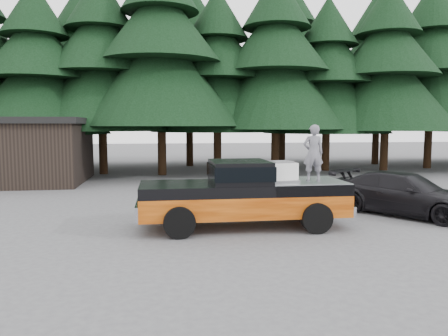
{
  "coord_description": "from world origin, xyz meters",
  "views": [
    {
      "loc": [
        -1.08,
        -11.46,
        2.92
      ],
      "look_at": [
        0.59,
        0.0,
        1.79
      ],
      "focal_mm": 35.0,
      "sensor_mm": 36.0,
      "label": 1
    }
  ],
  "objects": [
    {
      "name": "ground",
      "position": [
        0.0,
        0.0,
        0.0
      ],
      "size": [
        120.0,
        120.0,
        0.0
      ],
      "primitive_type": "plane",
      "color": "#48474A",
      "rests_on": "ground"
    },
    {
      "name": "pickup_truck",
      "position": [
        1.22,
        0.65,
        0.67
      ],
      "size": [
        6.0,
        2.04,
        1.33
      ],
      "primitive_type": null,
      "color": "#D26517",
      "rests_on": "ground"
    },
    {
      "name": "truck_cab",
      "position": [
        1.12,
        0.65,
        1.62
      ],
      "size": [
        1.66,
        1.9,
        0.59
      ],
      "primitive_type": "cube",
      "color": "black",
      "rests_on": "pickup_truck"
    },
    {
      "name": "air_compressor",
      "position": [
        2.3,
        0.45,
        1.59
      ],
      "size": [
        0.85,
        0.74,
        0.52
      ],
      "primitive_type": "cube",
      "rotation": [
        0.0,
        0.0,
        0.17
      ],
      "color": "silver",
      "rests_on": "pickup_truck"
    },
    {
      "name": "man_on_bed",
      "position": [
        3.21,
        0.41,
        2.14
      ],
      "size": [
        0.61,
        0.42,
        1.61
      ],
      "primitive_type": "imported",
      "rotation": [
        0.0,
        0.0,
        3.08
      ],
      "color": "slate",
      "rests_on": "pickup_truck"
    },
    {
      "name": "parked_car",
      "position": [
        6.79,
        1.62,
        0.69
      ],
      "size": [
        4.37,
        5.02,
        1.39
      ],
      "primitive_type": "imported",
      "rotation": [
        0.0,
        0.0,
        0.62
      ],
      "color": "black",
      "rests_on": "ground"
    },
    {
      "name": "utility_building",
      "position": [
        -9.0,
        12.0,
        1.67
      ],
      "size": [
        8.4,
        6.4,
        3.3
      ],
      "color": "black",
      "rests_on": "ground"
    },
    {
      "name": "treeline",
      "position": [
        0.42,
        17.2,
        7.72
      ],
      "size": [
        60.15,
        16.05,
        17.5
      ],
      "color": "black",
      "rests_on": "ground"
    }
  ]
}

